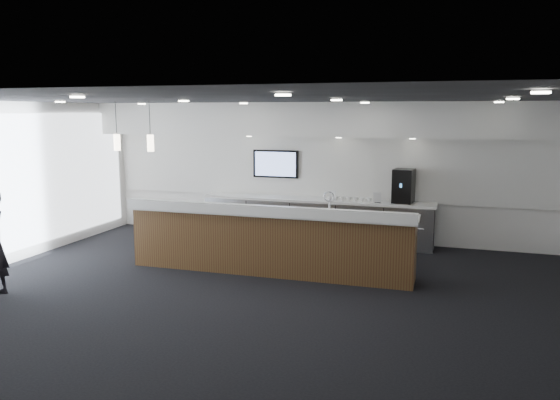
% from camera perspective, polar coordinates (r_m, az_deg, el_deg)
% --- Properties ---
extents(ground, '(10.00, 10.00, 0.00)m').
position_cam_1_polar(ground, '(8.65, -2.32, -9.74)').
color(ground, black).
rests_on(ground, ground).
extents(ceiling, '(10.00, 8.00, 0.02)m').
position_cam_1_polar(ceiling, '(8.18, -2.46, 10.55)').
color(ceiling, black).
rests_on(ceiling, back_wall).
extents(back_wall, '(10.00, 0.02, 3.00)m').
position_cam_1_polar(back_wall, '(12.08, 4.20, 2.97)').
color(back_wall, white).
rests_on(back_wall, ground).
extents(soffit_bulkhead, '(10.00, 0.90, 0.70)m').
position_cam_1_polar(soffit_bulkhead, '(11.58, 3.73, 8.41)').
color(soffit_bulkhead, white).
rests_on(soffit_bulkhead, back_wall).
extents(alcove_panel, '(9.80, 0.06, 1.40)m').
position_cam_1_polar(alcove_panel, '(12.04, 4.17, 3.43)').
color(alcove_panel, white).
rests_on(alcove_panel, back_wall).
extents(back_credenza, '(5.06, 0.66, 0.95)m').
position_cam_1_polar(back_credenza, '(11.89, 3.73, -2.11)').
color(back_credenza, gray).
rests_on(back_credenza, ground).
extents(wall_tv, '(1.05, 0.08, 0.62)m').
position_cam_1_polar(wall_tv, '(12.25, -0.45, 3.79)').
color(wall_tv, black).
rests_on(wall_tv, back_wall).
extents(pendant_left, '(0.12, 0.12, 0.30)m').
position_cam_1_polar(pendant_left, '(9.98, -13.89, 5.74)').
color(pendant_left, '#FFEAC6').
rests_on(pendant_left, ceiling).
extents(pendant_right, '(0.12, 0.12, 0.30)m').
position_cam_1_polar(pendant_right, '(10.36, -17.21, 5.72)').
color(pendant_right, '#FFEAC6').
rests_on(pendant_right, ceiling).
extents(ceiling_can_lights, '(7.00, 5.00, 0.02)m').
position_cam_1_polar(ceiling_can_lights, '(8.18, -2.46, 10.34)').
color(ceiling_can_lights, white).
rests_on(ceiling_can_lights, ceiling).
extents(service_counter, '(5.10, 0.90, 1.49)m').
position_cam_1_polar(service_counter, '(9.61, -1.12, -4.22)').
color(service_counter, '#4B2C19').
rests_on(service_counter, ground).
extents(coffee_machine, '(0.45, 0.55, 0.70)m').
position_cam_1_polar(coffee_machine, '(11.50, 12.79, 1.43)').
color(coffee_machine, black).
rests_on(coffee_machine, back_credenza).
extents(info_sign_left, '(0.15, 0.07, 0.21)m').
position_cam_1_polar(info_sign_left, '(11.62, 5.53, 0.49)').
color(info_sign_left, silver).
rests_on(info_sign_left, back_credenza).
extents(info_sign_right, '(0.16, 0.05, 0.22)m').
position_cam_1_polar(info_sign_right, '(11.43, 10.12, 0.26)').
color(info_sign_right, silver).
rests_on(info_sign_right, back_credenza).
extents(cup_0, '(0.10, 0.10, 0.10)m').
position_cam_1_polar(cup_0, '(11.49, 10.00, 0.01)').
color(cup_0, white).
rests_on(cup_0, back_credenza).
extents(cup_1, '(0.14, 0.14, 0.10)m').
position_cam_1_polar(cup_1, '(11.51, 9.31, 0.04)').
color(cup_1, white).
rests_on(cup_1, back_credenza).
extents(cup_2, '(0.13, 0.13, 0.10)m').
position_cam_1_polar(cup_2, '(11.53, 8.62, 0.08)').
color(cup_2, white).
rests_on(cup_2, back_credenza).
extents(cup_3, '(0.13, 0.13, 0.10)m').
position_cam_1_polar(cup_3, '(11.55, 7.93, 0.11)').
color(cup_3, white).
rests_on(cup_3, back_credenza).
extents(cup_4, '(0.14, 0.14, 0.10)m').
position_cam_1_polar(cup_4, '(11.58, 7.25, 0.14)').
color(cup_4, white).
rests_on(cup_4, back_credenza).
extents(cup_5, '(0.11, 0.11, 0.10)m').
position_cam_1_polar(cup_5, '(11.60, 6.57, 0.18)').
color(cup_5, white).
rests_on(cup_5, back_credenza).
extents(cup_6, '(0.14, 0.14, 0.10)m').
position_cam_1_polar(cup_6, '(11.63, 5.90, 0.21)').
color(cup_6, white).
rests_on(cup_6, back_credenza).
extents(cup_7, '(0.12, 0.12, 0.10)m').
position_cam_1_polar(cup_7, '(11.66, 5.22, 0.24)').
color(cup_7, white).
rests_on(cup_7, back_credenza).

